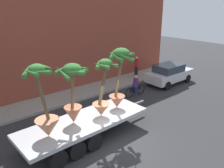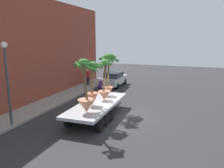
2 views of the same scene
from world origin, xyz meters
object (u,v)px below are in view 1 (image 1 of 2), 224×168
potted_palm_rear (103,92)px  parked_car (169,73)px  flatbed_trailer (80,126)px  pedestrian_near_gate (136,66)px  cyclist (135,87)px  potted_palm_front (73,92)px  potted_palm_middle (45,112)px  potted_palm_extra (120,75)px

potted_palm_rear → parked_car: (8.60, 2.45, -1.37)m
flatbed_trailer → pedestrian_near_gate: (8.93, 5.08, 0.28)m
cyclist → potted_palm_front: bearing=-161.1°
pedestrian_near_gate → cyclist: bearing=-136.4°
cyclist → parked_car: 3.94m
flatbed_trailer → potted_palm_front: bearing=140.8°
potted_palm_middle → cyclist: bearing=17.5°
potted_palm_middle → pedestrian_near_gate: (10.61, 5.24, -1.05)m
flatbed_trailer → potted_palm_extra: (2.53, 0.10, 1.98)m
potted_palm_rear → pedestrian_near_gate: size_ratio=1.63×
cyclist → pedestrian_near_gate: bearing=43.6°
potted_palm_middle → potted_palm_extra: (4.20, 0.26, 0.65)m
potted_palm_front → potted_palm_middle: bearing=-168.3°
potted_palm_rear → potted_palm_middle: 2.96m
potted_palm_rear → potted_palm_front: 1.52m
potted_palm_rear → cyclist: potted_palm_rear is taller
parked_car → potted_palm_front: bearing=-167.7°
potted_palm_front → potted_palm_extra: potted_palm_extra is taller
flatbed_trailer → parked_car: size_ratio=1.79×
potted_palm_rear → parked_car: size_ratio=0.68×
potted_palm_extra → pedestrian_near_gate: (6.41, 4.98, -1.71)m
flatbed_trailer → potted_palm_extra: potted_palm_extra is taller
cyclist → pedestrian_near_gate: 4.13m
potted_palm_middle → potted_palm_front: potted_palm_middle is taller
flatbed_trailer → potted_palm_extra: size_ratio=2.36×
potted_palm_extra → cyclist: (3.43, 2.15, -2.08)m
pedestrian_near_gate → potted_palm_rear: bearing=-145.8°
potted_palm_front → cyclist: potted_palm_front is taller
pedestrian_near_gate → parked_car: bearing=-70.7°
flatbed_trailer → pedestrian_near_gate: pedestrian_near_gate is taller
potted_palm_front → pedestrian_near_gate: size_ratio=1.63×
potted_palm_middle → potted_palm_extra: size_ratio=1.00×
potted_palm_rear → potted_palm_middle: (-2.96, -0.06, -0.10)m
flatbed_trailer → pedestrian_near_gate: size_ratio=4.30×
potted_palm_rear → pedestrian_near_gate: bearing=34.2°
potted_palm_front → potted_palm_extra: bearing=-1.0°
flatbed_trailer → potted_palm_rear: potted_palm_rear is taller
potted_palm_front → potted_palm_extra: size_ratio=0.90×
parked_car → pedestrian_near_gate: (-0.96, 2.73, 0.22)m
flatbed_trailer → potted_palm_front: (-0.18, 0.15, 1.71)m
potted_palm_front → pedestrian_near_gate: (9.12, 4.93, -1.44)m
flatbed_trailer → pedestrian_near_gate: 10.28m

